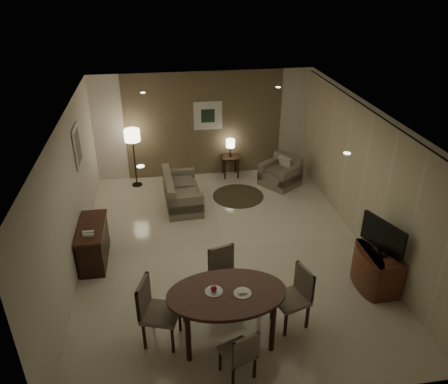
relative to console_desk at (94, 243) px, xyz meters
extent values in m
cube|color=beige|center=(2.49, 0.00, -0.38)|extent=(5.50, 7.00, 0.00)
cube|color=white|center=(2.49, 0.00, 2.33)|extent=(5.50, 7.00, 0.00)
cube|color=brown|center=(2.49, 3.50, 0.98)|extent=(5.50, 0.00, 2.70)
cube|color=beige|center=(-0.26, 0.00, 0.98)|extent=(0.00, 7.00, 2.70)
cube|color=beige|center=(5.24, 0.00, 0.98)|extent=(0.00, 7.00, 2.70)
cube|color=brown|center=(2.49, 3.48, 0.98)|extent=(3.96, 0.03, 2.70)
cylinder|color=black|center=(5.17, 0.00, 2.27)|extent=(0.03, 6.80, 0.03)
cube|color=silver|center=(2.59, 3.46, 1.23)|extent=(0.72, 0.03, 0.72)
cube|color=black|center=(2.59, 3.44, 1.23)|extent=(0.34, 0.01, 0.34)
cube|color=silver|center=(-0.23, 1.20, 1.48)|extent=(0.03, 0.60, 0.80)
cube|color=gray|center=(-0.21, 1.20, 1.48)|extent=(0.01, 0.46, 0.64)
cylinder|color=white|center=(1.09, -1.80, 2.31)|extent=(0.10, 0.10, 0.01)
cylinder|color=white|center=(3.89, -1.80, 2.31)|extent=(0.10, 0.10, 0.01)
cylinder|color=white|center=(1.09, 1.80, 2.31)|extent=(0.10, 0.10, 0.01)
cylinder|color=white|center=(3.89, 1.80, 2.31)|extent=(0.10, 0.10, 0.01)
cylinder|color=white|center=(1.97, -2.19, 0.45)|extent=(0.26, 0.26, 0.02)
cylinder|color=white|center=(2.37, -2.29, 0.45)|extent=(0.26, 0.26, 0.02)
sphere|color=#B81545|center=(1.97, -2.19, 0.50)|extent=(0.09, 0.09, 0.09)
cube|color=white|center=(2.37, -2.29, 0.47)|extent=(0.12, 0.08, 0.03)
cylinder|color=#413C24|center=(3.13, 2.08, -0.37)|extent=(1.23, 1.23, 0.01)
camera|label=1|loc=(1.36, -7.02, 4.64)|focal=35.00mm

